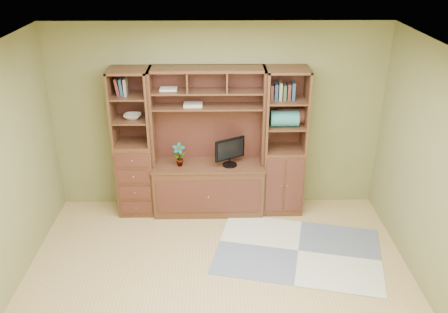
{
  "coord_description": "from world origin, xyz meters",
  "views": [
    {
      "loc": [
        -0.01,
        -4.07,
        3.59
      ],
      "look_at": [
        0.08,
        1.2,
        1.1
      ],
      "focal_mm": 38.0,
      "sensor_mm": 36.0,
      "label": 1
    }
  ],
  "objects_px": {
    "center_hutch": "(208,145)",
    "left_tower": "(134,144)",
    "right_tower": "(284,143)",
    "monitor": "(230,147)"
  },
  "relations": [
    {
      "from": "left_tower",
      "to": "right_tower",
      "type": "distance_m",
      "value": 2.02
    },
    {
      "from": "center_hutch",
      "to": "left_tower",
      "type": "bearing_deg",
      "value": 177.71
    },
    {
      "from": "center_hutch",
      "to": "right_tower",
      "type": "distance_m",
      "value": 1.03
    },
    {
      "from": "left_tower",
      "to": "monitor",
      "type": "relative_size",
      "value": 3.79
    },
    {
      "from": "center_hutch",
      "to": "right_tower",
      "type": "relative_size",
      "value": 1.0
    },
    {
      "from": "center_hutch",
      "to": "left_tower",
      "type": "height_order",
      "value": "same"
    },
    {
      "from": "left_tower",
      "to": "right_tower",
      "type": "relative_size",
      "value": 1.0
    },
    {
      "from": "center_hutch",
      "to": "left_tower",
      "type": "distance_m",
      "value": 1.0
    },
    {
      "from": "center_hutch",
      "to": "left_tower",
      "type": "relative_size",
      "value": 1.0
    },
    {
      "from": "monitor",
      "to": "right_tower",
      "type": "bearing_deg",
      "value": -23.47
    }
  ]
}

